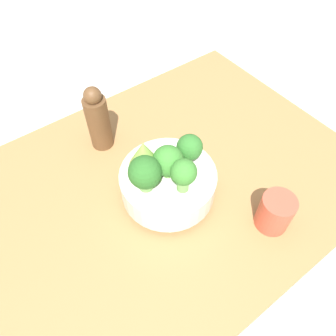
% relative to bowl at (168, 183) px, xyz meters
% --- Properties ---
extents(ground_plane, '(6.00, 6.00, 0.00)m').
position_rel_bowl_xyz_m(ground_plane, '(0.03, -0.03, -0.08)').
color(ground_plane, beige).
extents(table, '(1.02, 0.68, 0.04)m').
position_rel_bowl_xyz_m(table, '(0.03, -0.03, -0.06)').
color(table, '#9E7042').
rests_on(table, ground_plane).
extents(bowl, '(0.21, 0.21, 0.08)m').
position_rel_bowl_xyz_m(bowl, '(0.00, 0.00, 0.00)').
color(bowl, silver).
rests_on(bowl, table).
extents(romanesco_piece_near, '(0.06, 0.06, 0.09)m').
position_rel_bowl_xyz_m(romanesco_piece_near, '(0.03, -0.03, 0.09)').
color(romanesco_piece_near, '#7AB256').
rests_on(romanesco_piece_near, bowl).
extents(broccoli_floret_right, '(0.07, 0.07, 0.08)m').
position_rel_bowl_xyz_m(broccoli_floret_right, '(0.06, 0.00, 0.08)').
color(broccoli_floret_right, '#6BA34C').
rests_on(broccoli_floret_right, bowl).
extents(broccoli_floret_left, '(0.06, 0.06, 0.07)m').
position_rel_bowl_xyz_m(broccoli_floret_left, '(-0.06, -0.00, 0.08)').
color(broccoli_floret_left, '#609347').
rests_on(broccoli_floret_left, bowl).
extents(broccoli_floret_back, '(0.05, 0.05, 0.08)m').
position_rel_bowl_xyz_m(broccoli_floret_back, '(-0.00, 0.05, 0.08)').
color(broccoli_floret_back, '#6BA34C').
rests_on(broccoli_floret_back, bowl).
extents(broccoli_floret_center, '(0.06, 0.06, 0.08)m').
position_rel_bowl_xyz_m(broccoli_floret_center, '(0.00, 0.00, 0.08)').
color(broccoli_floret_center, '#6BA34C').
rests_on(broccoli_floret_center, bowl).
extents(cup, '(0.07, 0.07, 0.08)m').
position_rel_bowl_xyz_m(cup, '(-0.13, 0.19, -0.00)').
color(cup, '#C64C38').
rests_on(cup, table).
extents(pepper_mill, '(0.06, 0.06, 0.18)m').
position_rel_bowl_xyz_m(pepper_mill, '(0.04, -0.23, 0.04)').
color(pepper_mill, brown).
rests_on(pepper_mill, table).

